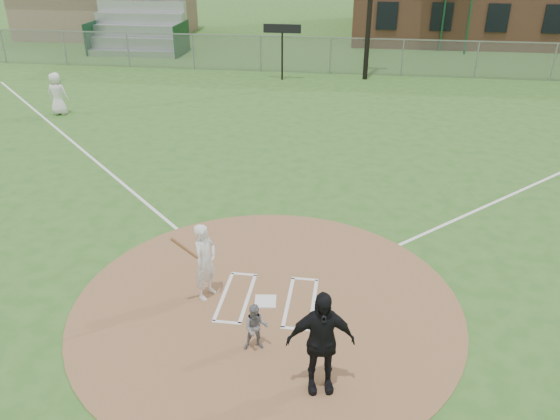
# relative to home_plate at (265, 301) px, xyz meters

# --- Properties ---
(ground) EXTENTS (140.00, 140.00, 0.00)m
(ground) POSITION_rel_home_plate_xyz_m (0.04, -0.06, -0.04)
(ground) COLOR #316322
(ground) RESTS_ON ground
(dirt_circle) EXTENTS (8.40, 8.40, 0.02)m
(dirt_circle) POSITION_rel_home_plate_xyz_m (0.04, -0.06, -0.03)
(dirt_circle) COLOR #936A45
(dirt_circle) RESTS_ON ground
(home_plate) EXTENTS (0.52, 0.52, 0.03)m
(home_plate) POSITION_rel_home_plate_xyz_m (0.00, 0.00, 0.00)
(home_plate) COLOR white
(home_plate) RESTS_ON dirt_circle
(foul_line_third) EXTENTS (17.04, 17.04, 0.01)m
(foul_line_third) POSITION_rel_home_plate_xyz_m (-8.96, 8.94, -0.03)
(foul_line_third) COLOR white
(foul_line_third) RESTS_ON ground
(catcher) EXTENTS (0.55, 0.47, 0.99)m
(catcher) POSITION_rel_home_plate_xyz_m (0.07, -1.47, 0.48)
(catcher) COLOR slate
(catcher) RESTS_ON dirt_circle
(umpire) EXTENTS (1.25, 0.71, 2.01)m
(umpire) POSITION_rel_home_plate_xyz_m (1.35, -2.31, 0.99)
(umpire) COLOR black
(umpire) RESTS_ON dirt_circle
(ondeck_player) EXTENTS (0.90, 0.59, 1.84)m
(ondeck_player) POSITION_rel_home_plate_xyz_m (-11.33, 12.41, 0.88)
(ondeck_player) COLOR white
(ondeck_player) RESTS_ON ground
(batters_boxes) EXTENTS (2.08, 1.88, 0.01)m
(batters_boxes) POSITION_rel_home_plate_xyz_m (0.04, 0.09, -0.01)
(batters_boxes) COLOR white
(batters_boxes) RESTS_ON dirt_circle
(batter_at_plate) EXTENTS (0.85, 1.01, 1.78)m
(batter_at_plate) POSITION_rel_home_plate_xyz_m (-1.32, 0.07, 0.87)
(batter_at_plate) COLOR white
(batter_at_plate) RESTS_ON dirt_circle
(outfield_fence) EXTENTS (56.08, 0.08, 2.03)m
(outfield_fence) POSITION_rel_home_plate_xyz_m (0.04, 21.94, 0.98)
(outfield_fence) COLOR slate
(outfield_fence) RESTS_ON ground
(bleachers) EXTENTS (6.08, 3.20, 3.20)m
(bleachers) POSITION_rel_home_plate_xyz_m (-12.96, 26.14, 1.55)
(bleachers) COLOR #B7BABF
(bleachers) RESTS_ON ground
(clubhouse) EXTENTS (12.20, 8.71, 6.23)m
(clubhouse) POSITION_rel_home_plate_xyz_m (-17.95, 32.94, 2.35)
(clubhouse) COLOR gray
(clubhouse) RESTS_ON ground
(scoreboard_sign) EXTENTS (2.00, 0.10, 2.93)m
(scoreboard_sign) POSITION_rel_home_plate_xyz_m (-2.46, 20.14, 2.35)
(scoreboard_sign) COLOR black
(scoreboard_sign) RESTS_ON ground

